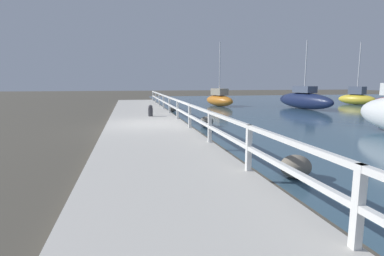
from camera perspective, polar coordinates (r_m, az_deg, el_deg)
The scene contains 10 objects.
ground_plane at distance 13.05m, azimuth -8.62°, elevation -0.24°, with size 120.00×120.00×0.00m, color #4C473D.
dock_walkway at distance 13.03m, azimuth -8.63°, elevation 0.28°, with size 3.39×36.00×0.24m.
railing at distance 13.13m, azimuth -1.72°, elevation 3.77°, with size 0.10×32.50×0.93m.
boulder_upstream at distance 20.53m, azimuth -3.66°, elevation 3.57°, with size 0.45×0.41×0.34m.
boulder_mid_strip at distance 13.71m, azimuth 2.80°, elevation 1.26°, with size 0.62×0.56×0.46m.
boulder_water_edge at distance 6.73m, azimuth 19.14°, elevation -6.95°, with size 0.66×0.59×0.49m.
mooring_bollard at distance 15.86m, azimuth -7.92°, elevation 3.31°, with size 0.24×0.24×0.60m.
sailboat_yellow at distance 30.90m, azimuth 28.86°, elevation 5.07°, with size 2.36×3.56×5.49m.
sailboat_navy at distance 24.36m, azimuth 20.55°, elevation 5.07°, with size 1.86×6.05×5.08m.
sailboat_orange at distance 25.56m, azimuth 5.23°, elevation 5.51°, with size 2.14×3.86×5.27m.
Camera 1 is at (-0.74, -12.87, 2.01)m, focal length 28.00 mm.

